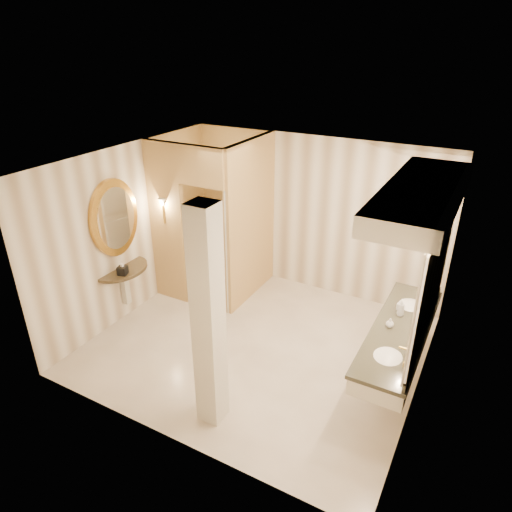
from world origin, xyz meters
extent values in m
plane|color=white|center=(0.00, 0.00, 0.00)|extent=(4.50, 4.50, 0.00)
plane|color=silver|center=(0.00, 0.00, 2.70)|extent=(4.50, 4.50, 0.00)
cube|color=white|center=(0.00, 2.00, 1.35)|extent=(4.50, 0.02, 2.70)
cube|color=white|center=(0.00, -2.00, 1.35)|extent=(4.50, 0.02, 2.70)
cube|color=white|center=(-2.25, 0.00, 1.35)|extent=(0.02, 4.00, 2.70)
cube|color=white|center=(2.25, 0.00, 1.35)|extent=(0.02, 4.00, 2.70)
cube|color=tan|center=(-0.80, 1.25, 1.35)|extent=(0.10, 1.50, 2.70)
cube|color=tan|center=(-1.93, 0.50, 1.35)|extent=(0.65, 0.10, 2.70)
cube|color=tan|center=(-1.20, 0.50, 2.40)|extent=(0.80, 0.10, 0.60)
cube|color=beige|center=(-0.91, 0.88, 1.05)|extent=(0.27, 0.78, 2.10)
cylinder|color=gold|center=(-1.93, 0.43, 1.55)|extent=(0.03, 0.03, 0.30)
cone|color=beige|center=(-1.93, 0.43, 1.75)|extent=(0.14, 0.14, 0.14)
cube|color=beige|center=(1.95, 0.09, 0.73)|extent=(0.60, 2.26, 0.24)
cube|color=black|center=(1.95, 0.09, 0.85)|extent=(0.64, 2.30, 0.05)
cube|color=black|center=(2.23, 0.09, 0.92)|extent=(0.03, 2.26, 0.10)
ellipsoid|color=white|center=(1.95, -0.52, 0.83)|extent=(0.40, 0.44, 0.15)
cylinder|color=gold|center=(2.15, -0.52, 0.96)|extent=(0.03, 0.03, 0.22)
ellipsoid|color=white|center=(1.95, 0.71, 0.83)|extent=(0.40, 0.44, 0.15)
cylinder|color=gold|center=(2.15, 0.71, 0.96)|extent=(0.03, 0.03, 0.22)
cube|color=white|center=(2.23, 0.09, 1.70)|extent=(0.03, 2.26, 1.40)
cube|color=beige|center=(1.95, 0.09, 2.59)|extent=(0.75, 2.46, 0.22)
cylinder|color=black|center=(-2.23, -0.34, 0.85)|extent=(0.91, 0.91, 0.05)
cube|color=beige|center=(-2.19, -0.34, 0.55)|extent=(0.10, 0.10, 0.60)
cylinder|color=gold|center=(-2.21, -0.34, 1.70)|extent=(0.07, 0.91, 0.91)
cylinder|color=white|center=(-2.17, -0.34, 1.70)|extent=(0.02, 0.73, 0.73)
cube|color=beige|center=(0.20, -1.48, 1.35)|extent=(0.28, 0.28, 2.70)
cube|color=black|center=(-2.04, -0.48, 0.94)|extent=(0.16, 0.16, 0.13)
imported|color=white|center=(-1.58, 1.34, 0.39)|extent=(0.61, 0.86, 0.79)
imported|color=beige|center=(1.83, 0.52, 0.94)|extent=(0.06, 0.06, 0.13)
imported|color=silver|center=(1.82, 0.06, 0.94)|extent=(0.12, 0.12, 0.12)
imported|color=#C6B28C|center=(1.88, 0.39, 0.99)|extent=(0.11, 0.11, 0.23)
camera|label=1|loc=(2.61, -4.83, 4.13)|focal=32.00mm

